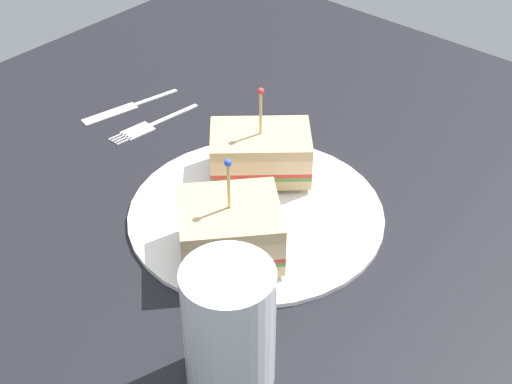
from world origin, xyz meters
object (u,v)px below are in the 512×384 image
object	(u,v)px
sandwich_half_back	(230,229)
fork	(148,126)
plate	(256,212)
knife	(126,107)
drink_glass	(229,331)
sandwich_half_front	(260,153)

from	to	relation	value
sandwich_half_back	fork	world-z (taller)	sandwich_half_back
plate	fork	bearing A→B (deg)	-100.66
fork	knife	size ratio (longest dim) A/B	0.93
knife	fork	bearing A→B (deg)	78.26
sandwich_half_back	fork	distance (cm)	25.12
knife	drink_glass	bearing A→B (deg)	60.22
sandwich_half_front	fork	bearing A→B (deg)	-86.13
drink_glass	fork	world-z (taller)	drink_glass
plate	drink_glass	bearing A→B (deg)	35.30
plate	fork	distance (cm)	20.74
fork	knife	distance (cm)	5.27
sandwich_half_front	drink_glass	xyz separation A→B (cm)	(21.28, 15.25, 1.82)
fork	drink_glass	bearing A→B (deg)	57.75
plate	sandwich_half_front	world-z (taller)	sandwich_half_front
plate	sandwich_half_front	distance (cm)	6.84
sandwich_half_back	knife	world-z (taller)	sandwich_half_back
drink_glass	knife	size ratio (longest dim) A/B	0.87
drink_glass	fork	distance (cm)	38.09
drink_glass	knife	distance (cm)	43.03
plate	sandwich_half_back	xyz separation A→B (cm)	(6.30, 2.34, 3.10)
sandwich_half_back	knife	xyz separation A→B (cm)	(-11.21, -27.88, -3.41)
sandwich_half_back	fork	bearing A→B (deg)	-114.05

